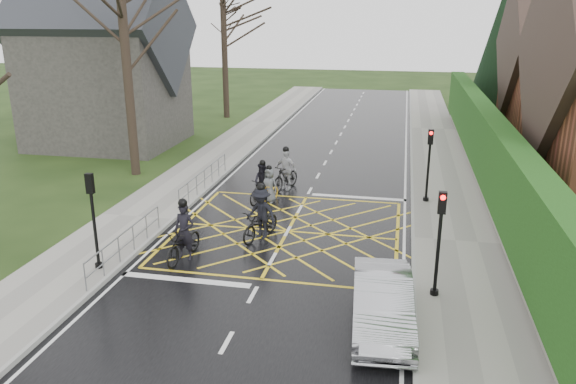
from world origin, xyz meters
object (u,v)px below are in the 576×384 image
(cyclist_front, at_px, (286,174))
(car, at_px, (382,303))
(cyclist_mid, at_px, (261,219))
(cyclist_lead, at_px, (269,190))
(cyclist_rear, at_px, (184,240))
(cyclist_back, at_px, (263,187))

(cyclist_front, xyz_separation_m, car, (4.82, -10.99, -0.04))
(cyclist_mid, distance_m, cyclist_lead, 3.93)
(cyclist_rear, relative_size, cyclist_mid, 1.00)
(cyclist_rear, height_order, car, cyclist_rear)
(cyclist_mid, bearing_deg, cyclist_lead, 119.35)
(cyclist_rear, distance_m, car, 7.14)
(car, bearing_deg, cyclist_back, 116.42)
(cyclist_rear, height_order, cyclist_front, cyclist_rear)
(cyclist_front, bearing_deg, cyclist_back, -86.01)
(cyclist_mid, height_order, cyclist_lead, cyclist_mid)
(cyclist_back, bearing_deg, car, -39.38)
(cyclist_back, distance_m, cyclist_mid, 3.96)
(cyclist_front, height_order, car, cyclist_front)
(cyclist_mid, bearing_deg, cyclist_back, 123.33)
(cyclist_rear, height_order, cyclist_back, cyclist_rear)
(cyclist_mid, xyz_separation_m, cyclist_lead, (-0.64, 3.87, -0.18))
(cyclist_back, xyz_separation_m, cyclist_front, (0.59, 1.96, 0.04))
(cyclist_rear, bearing_deg, cyclist_lead, 84.23)
(cyclist_back, height_order, car, cyclist_back)
(cyclist_rear, distance_m, cyclist_front, 8.26)
(cyclist_lead, relative_size, car, 0.42)
(cyclist_back, xyz_separation_m, cyclist_lead, (0.28, 0.02, -0.14))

